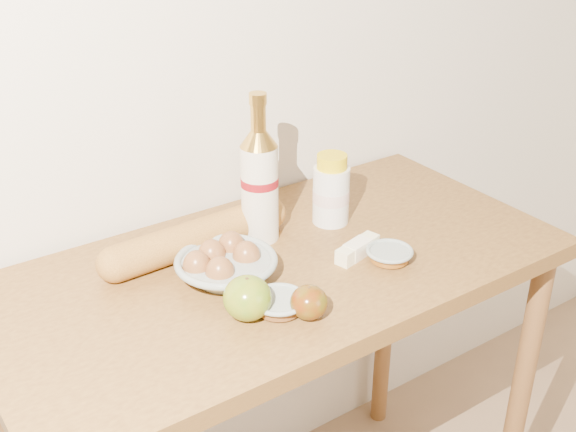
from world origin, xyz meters
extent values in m
cube|color=beige|center=(0.00, 1.51, 1.30)|extent=(3.50, 0.02, 2.60)
cube|color=olive|center=(0.00, 1.18, 0.88)|extent=(1.20, 0.60, 0.04)
cylinder|color=brown|center=(0.55, 0.93, 0.43)|extent=(0.05, 0.05, 0.86)
cylinder|color=brown|center=(0.55, 1.43, 0.43)|extent=(0.05, 0.05, 0.86)
cylinder|color=beige|center=(0.02, 1.29, 1.01)|extent=(0.08, 0.08, 0.22)
cylinder|color=maroon|center=(0.02, 1.29, 1.04)|extent=(0.08, 0.08, 0.02)
cone|color=gold|center=(0.02, 1.29, 1.13)|extent=(0.08, 0.08, 0.03)
cylinder|color=gold|center=(0.02, 1.29, 1.18)|extent=(0.03, 0.03, 0.06)
cylinder|color=gold|center=(0.02, 1.29, 1.22)|extent=(0.04, 0.04, 0.02)
cylinder|color=white|center=(0.20, 1.26, 0.97)|extent=(0.11, 0.11, 0.13)
cylinder|color=beige|center=(0.20, 1.26, 0.97)|extent=(0.11, 0.11, 0.03)
cylinder|color=yellow|center=(0.20, 1.26, 1.05)|extent=(0.09, 0.09, 0.03)
torus|color=gray|center=(-0.12, 1.19, 0.94)|extent=(0.26, 0.26, 0.02)
ellipsoid|color=brown|center=(-0.15, 1.16, 0.94)|extent=(0.07, 0.07, 0.07)
ellipsoid|color=brown|center=(-0.08, 1.18, 0.94)|extent=(0.07, 0.07, 0.07)
ellipsoid|color=brown|center=(-0.13, 1.23, 0.94)|extent=(0.07, 0.07, 0.07)
ellipsoid|color=brown|center=(-0.18, 1.20, 0.94)|extent=(0.07, 0.07, 0.07)
ellipsoid|color=brown|center=(-0.08, 1.23, 0.94)|extent=(0.07, 0.07, 0.07)
cylinder|color=#B88038|center=(-0.12, 1.31, 0.94)|extent=(0.37, 0.09, 0.07)
sphere|color=#B88038|center=(-0.31, 1.30, 0.94)|extent=(0.08, 0.08, 0.07)
sphere|color=#B88038|center=(0.06, 1.32, 0.94)|extent=(0.08, 0.08, 0.07)
ellipsoid|color=olive|center=(-0.16, 1.05, 0.94)|extent=(0.10, 0.10, 0.08)
cylinder|color=#463117|center=(-0.16, 1.05, 0.98)|extent=(0.01, 0.01, 0.01)
ellipsoid|color=maroon|center=(-0.06, 0.99, 0.93)|extent=(0.07, 0.07, 0.06)
cylinder|color=#452E17|center=(-0.06, 0.99, 0.96)|extent=(0.01, 0.01, 0.01)
torus|color=#8D9A94|center=(-0.10, 1.03, 0.93)|extent=(0.13, 0.13, 0.01)
cylinder|color=brown|center=(-0.10, 1.03, 0.91)|extent=(0.11, 0.11, 0.02)
torus|color=#8E9B95|center=(0.19, 1.06, 0.92)|extent=(0.12, 0.12, 0.01)
cylinder|color=brown|center=(0.19, 1.06, 0.91)|extent=(0.10, 0.10, 0.02)
cube|color=#F7F0BF|center=(0.15, 1.11, 0.92)|extent=(0.12, 0.06, 0.03)
cube|color=white|center=(0.15, 1.11, 0.92)|extent=(0.07, 0.05, 0.03)
camera|label=1|loc=(-0.71, 0.11, 1.67)|focal=45.00mm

